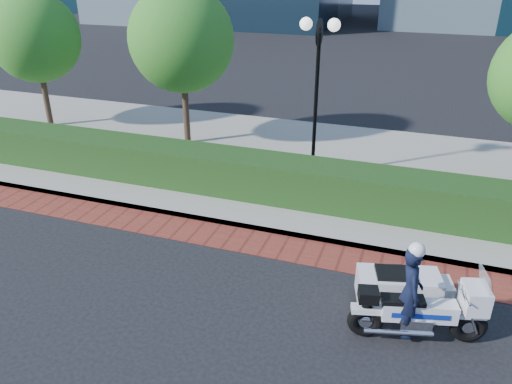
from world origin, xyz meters
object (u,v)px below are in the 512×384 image
(tree_b, at_px, (182,39))
(police_motorcycle, at_px, (410,295))
(lamppost, at_px, (317,75))
(tree_a, at_px, (35,37))

(tree_b, height_order, police_motorcycle, tree_b)
(tree_b, relative_size, police_motorcycle, 2.16)
(lamppost, bearing_deg, tree_b, 163.89)
(tree_a, bearing_deg, tree_b, 0.00)
(police_motorcycle, bearing_deg, tree_b, 123.44)
(lamppost, distance_m, tree_a, 10.09)
(lamppost, distance_m, tree_b, 4.71)
(lamppost, distance_m, police_motorcycle, 6.56)
(tree_a, xyz_separation_m, tree_b, (5.50, 0.00, 0.21))
(tree_b, bearing_deg, tree_a, 180.00)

